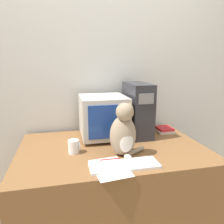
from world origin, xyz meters
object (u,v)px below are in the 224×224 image
at_px(crt_monitor, 103,116).
at_px(computer_tower, 137,109).
at_px(keyboard, 124,165).
at_px(mug, 74,147).
at_px(book_stack, 164,130).
at_px(cat, 124,133).
at_px(pen, 110,159).

bearing_deg(crt_monitor, computer_tower, 1.18).
height_order(keyboard, mug, mug).
xyz_separation_m(crt_monitor, book_stack, (0.60, 0.02, -0.17)).
distance_m(keyboard, book_stack, 0.83).
xyz_separation_m(crt_monitor, cat, (0.07, -0.41, -0.02)).
bearing_deg(pen, cat, 25.15).
relative_size(keyboard, book_stack, 2.54).
distance_m(computer_tower, mug, 0.68).
distance_m(crt_monitor, mug, 0.42).
relative_size(crt_monitor, mug, 4.19).
xyz_separation_m(book_stack, pen, (-0.64, -0.48, -0.02)).
distance_m(cat, pen, 0.21).
distance_m(pen, mug, 0.29).
distance_m(crt_monitor, pen, 0.50).
bearing_deg(cat, crt_monitor, 91.74).
bearing_deg(pen, book_stack, 37.03).
distance_m(crt_monitor, cat, 0.41).
relative_size(computer_tower, book_stack, 2.68).
distance_m(computer_tower, keyboard, 0.69).
height_order(crt_monitor, mug, crt_monitor).
bearing_deg(cat, keyboard, -111.92).
bearing_deg(mug, crt_monitor, 46.47).
bearing_deg(crt_monitor, pen, -95.26).
xyz_separation_m(cat, mug, (-0.34, 0.12, -0.12)).
height_order(cat, pen, cat).
xyz_separation_m(keyboard, book_stack, (0.57, 0.60, 0.01)).
height_order(pen, mug, mug).
xyz_separation_m(cat, book_stack, (0.53, 0.43, -0.15)).
bearing_deg(crt_monitor, book_stack, 2.28).
bearing_deg(computer_tower, pen, -127.44).
bearing_deg(cat, mug, 152.66).
xyz_separation_m(keyboard, pen, (-0.07, 0.12, -0.01)).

